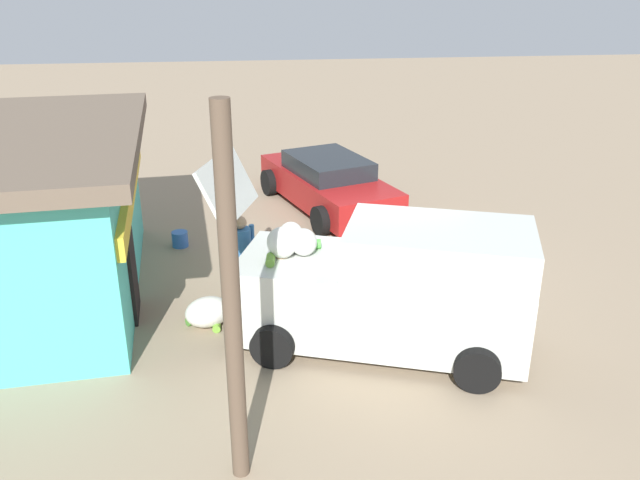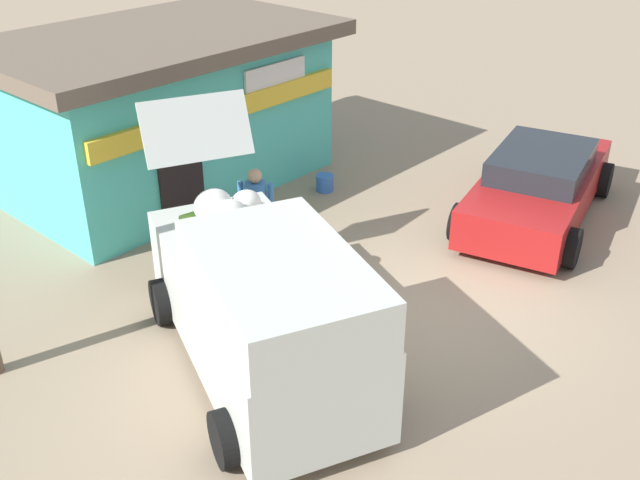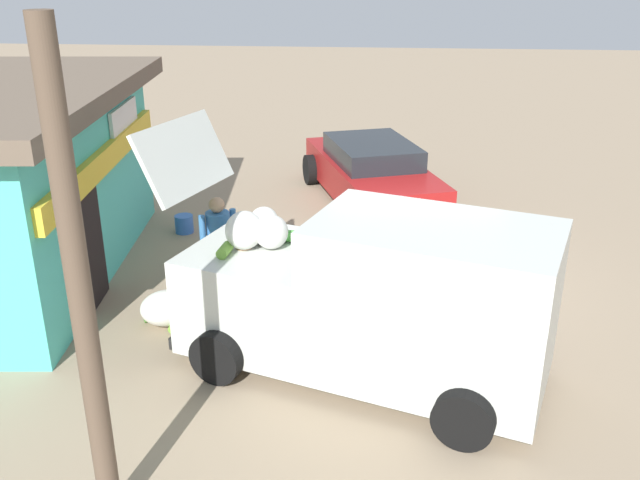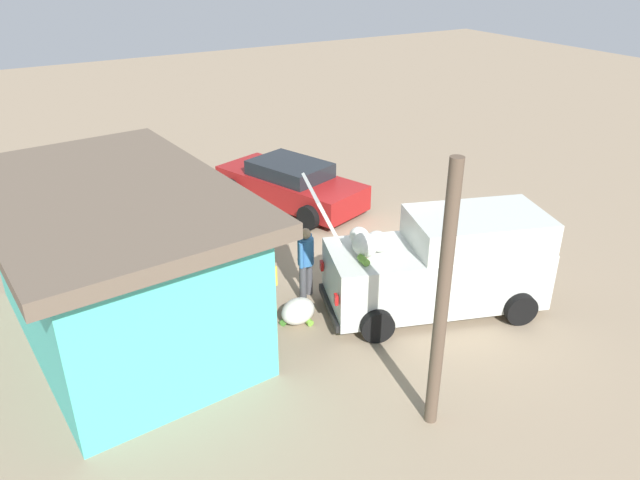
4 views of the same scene
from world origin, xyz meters
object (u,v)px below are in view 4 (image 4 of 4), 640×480
vendor_standing (306,259)px  unloaded_banana_pile (298,311)px  customer_bending (352,283)px  delivery_van (442,263)px  paint_bucket (204,255)px  parked_sedan (290,184)px  storefront_bar (118,261)px

vendor_standing → unloaded_banana_pile: vendor_standing is taller
customer_bending → delivery_van: bearing=-102.3°
vendor_standing → paint_bucket: 3.07m
parked_sedan → paint_bucket: (-2.03, 3.40, -0.45)m
delivery_van → vendor_standing: bearing=53.1°
delivery_van → unloaded_banana_pile: bearing=71.2°
parked_sedan → paint_bucket: 3.99m
delivery_van → customer_bending: (0.42, 1.90, -0.13)m
delivery_van → customer_bending: size_ratio=3.44×
parked_sedan → unloaded_banana_pile: bearing=153.7°
vendor_standing → unloaded_banana_pile: (-0.72, 0.58, -0.71)m
vendor_standing → customer_bending: 1.31m
vendor_standing → unloaded_banana_pile: 1.17m
customer_bending → paint_bucket: 4.32m
customer_bending → storefront_bar: bearing=63.8°
customer_bending → unloaded_banana_pile: size_ratio=1.60×
parked_sedan → customer_bending: 6.23m
storefront_bar → delivery_van: storefront_bar is taller
parked_sedan → unloaded_banana_pile: (-5.43, 2.68, -0.38)m
vendor_standing → unloaded_banana_pile: size_ratio=1.77×
vendor_standing → delivery_van: bearing=-126.9°
delivery_van → parked_sedan: delivery_van is taller
parked_sedan → unloaded_banana_pile: parked_sedan is taller
storefront_bar → parked_sedan: storefront_bar is taller
unloaded_banana_pile → paint_bucket: size_ratio=2.72×
paint_bucket → customer_bending: bearing=-157.4°
storefront_bar → parked_sedan: 7.04m
storefront_bar → vendor_standing: bearing=-100.6°
delivery_van → unloaded_banana_pile: delivery_van is taller
vendor_standing → storefront_bar: bearing=79.4°
parked_sedan → vendor_standing: vendor_standing is taller
delivery_van → paint_bucket: size_ratio=14.99×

